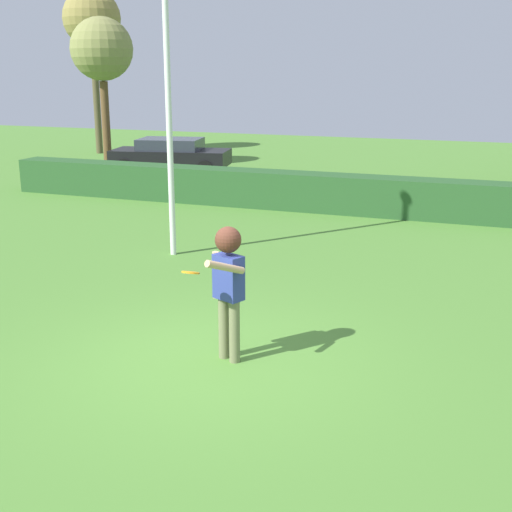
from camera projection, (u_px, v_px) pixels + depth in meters
The scene contains 8 objects.
ground_plane at pixel (209, 362), 8.85m from camera, with size 60.00×60.00×0.00m, color #4E8231.
person at pixel (228, 277), 8.61m from camera, with size 0.53×0.83×1.79m.
frisbee at pixel (191, 273), 8.22m from camera, with size 0.22×0.22×0.08m.
lamppost at pixel (168, 80), 13.04m from camera, with size 0.24×0.24×6.32m.
hedge_row at pixel (365, 195), 17.71m from camera, with size 21.28×0.90×0.99m, color #275226.
parked_car_black at pixel (171, 154), 24.61m from camera, with size 4.45×2.49×1.25m.
bare_elm_tree at pixel (92, 20), 29.07m from camera, with size 2.47×2.47×7.00m.
maple_tree at pixel (102, 51), 24.86m from camera, with size 2.29×2.29×5.52m.
Camera 1 is at (3.43, -7.43, 3.69)m, focal length 47.67 mm.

